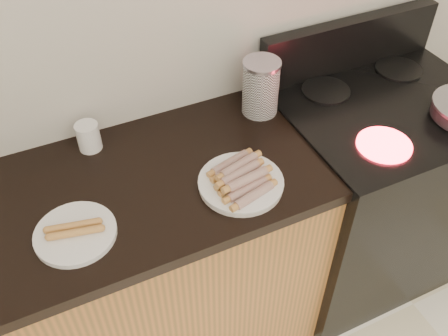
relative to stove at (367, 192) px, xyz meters
name	(u,v)px	position (x,y,z in m)	size (l,w,h in m)	color
wall_back	(145,8)	(-0.78, 0.32, 0.84)	(4.00, 0.04, 2.60)	silver
cabinet_base	(5,330)	(-1.48, 0.01, -0.03)	(2.20, 0.59, 0.86)	#A3612C
stove	(367,192)	(0.00, 0.00, 0.00)	(0.76, 0.65, 0.91)	black
stove_panel	(350,44)	(0.00, 0.28, 0.55)	(0.76, 0.06, 0.20)	black
burner_near_left	(384,145)	(-0.17, -0.17, 0.46)	(0.18, 0.18, 0.01)	#FF1E2D
burner_far_left	(326,90)	(-0.17, 0.17, 0.46)	(0.18, 0.18, 0.01)	black
burner_far_right	(399,69)	(0.17, 0.17, 0.46)	(0.18, 0.18, 0.01)	black
main_plate	(241,184)	(-0.67, -0.12, 0.45)	(0.26, 0.26, 0.02)	white
side_plate	(76,233)	(-1.17, -0.10, 0.45)	(0.23, 0.23, 0.02)	white
hotdog_pile	(241,177)	(-0.67, -0.12, 0.48)	(0.14, 0.21, 0.05)	maroon
plain_sausages	(74,229)	(-1.17, -0.10, 0.47)	(0.14, 0.08, 0.02)	orange
canister	(261,87)	(-0.44, 0.19, 0.55)	(0.13, 0.13, 0.20)	silver
mug	(89,137)	(-1.04, 0.24, 0.49)	(0.08, 0.08, 0.09)	white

